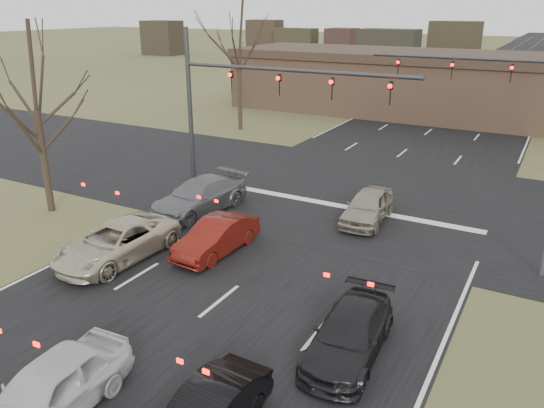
{
  "coord_description": "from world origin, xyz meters",
  "views": [
    {
      "loc": [
        8.71,
        -9.25,
        8.98
      ],
      "look_at": [
        -0.29,
        7.04,
        2.0
      ],
      "focal_mm": 35.0,
      "sensor_mm": 36.0,
      "label": 1
    }
  ],
  "objects_px": {
    "mast_arm_near": "(242,91)",
    "car_grey_ahead": "(199,196)",
    "building": "(476,87)",
    "car_white_sedan": "(49,391)",
    "car_silver_suv": "(117,242)",
    "car_charcoal_sedan": "(349,334)",
    "mast_arm_far": "(516,83)",
    "car_red_ahead": "(216,237)",
    "car_silver_ahead": "(368,206)"
  },
  "relations": [
    {
      "from": "car_white_sedan",
      "to": "mast_arm_far",
      "type": "bearing_deg",
      "value": 72.68
    },
    {
      "from": "car_white_sedan",
      "to": "car_charcoal_sedan",
      "type": "height_order",
      "value": "car_white_sedan"
    },
    {
      "from": "car_grey_ahead",
      "to": "mast_arm_near",
      "type": "bearing_deg",
      "value": 95.97
    },
    {
      "from": "car_silver_ahead",
      "to": "building",
      "type": "bearing_deg",
      "value": 86.32
    },
    {
      "from": "car_silver_suv",
      "to": "building",
      "type": "bearing_deg",
      "value": 81.37
    },
    {
      "from": "car_grey_ahead",
      "to": "car_red_ahead",
      "type": "xyz_separation_m",
      "value": [
        3.18,
        -3.22,
        -0.09
      ]
    },
    {
      "from": "mast_arm_near",
      "to": "car_charcoal_sedan",
      "type": "relative_size",
      "value": 2.81
    },
    {
      "from": "mast_arm_near",
      "to": "car_grey_ahead",
      "type": "bearing_deg",
      "value": -91.52
    },
    {
      "from": "car_charcoal_sedan",
      "to": "car_silver_ahead",
      "type": "distance_m",
      "value": 9.82
    },
    {
      "from": "car_charcoal_sedan",
      "to": "car_grey_ahead",
      "type": "relative_size",
      "value": 0.83
    },
    {
      "from": "car_silver_suv",
      "to": "car_charcoal_sedan",
      "type": "bearing_deg",
      "value": -4.45
    },
    {
      "from": "car_silver_ahead",
      "to": "car_grey_ahead",
      "type": "bearing_deg",
      "value": -163.23
    },
    {
      "from": "car_silver_suv",
      "to": "car_grey_ahead",
      "type": "height_order",
      "value": "car_grey_ahead"
    },
    {
      "from": "car_grey_ahead",
      "to": "building",
      "type": "bearing_deg",
      "value": 83.2
    },
    {
      "from": "car_white_sedan",
      "to": "car_grey_ahead",
      "type": "relative_size",
      "value": 0.83
    },
    {
      "from": "building",
      "to": "mast_arm_near",
      "type": "xyz_separation_m",
      "value": [
        -7.23,
        -25.0,
        2.41
      ]
    },
    {
      "from": "mast_arm_near",
      "to": "car_charcoal_sedan",
      "type": "distance_m",
      "value": 15.12
    },
    {
      "from": "building",
      "to": "car_white_sedan",
      "type": "height_order",
      "value": "building"
    },
    {
      "from": "mast_arm_far",
      "to": "car_red_ahead",
      "type": "relative_size",
      "value": 2.76
    },
    {
      "from": "building",
      "to": "car_white_sedan",
      "type": "relative_size",
      "value": 9.86
    },
    {
      "from": "building",
      "to": "car_grey_ahead",
      "type": "bearing_deg",
      "value": -104.29
    },
    {
      "from": "car_red_ahead",
      "to": "car_silver_ahead",
      "type": "xyz_separation_m",
      "value": [
        4.02,
        5.87,
        0.04
      ]
    },
    {
      "from": "mast_arm_near",
      "to": "car_grey_ahead",
      "type": "xyz_separation_m",
      "value": [
        -0.1,
        -3.78,
        -4.32
      ]
    },
    {
      "from": "mast_arm_far",
      "to": "car_charcoal_sedan",
      "type": "distance_m",
      "value": 21.07
    },
    {
      "from": "mast_arm_near",
      "to": "car_grey_ahead",
      "type": "relative_size",
      "value": 2.33
    },
    {
      "from": "car_white_sedan",
      "to": "building",
      "type": "bearing_deg",
      "value": 83.55
    },
    {
      "from": "building",
      "to": "car_red_ahead",
      "type": "bearing_deg",
      "value": -97.39
    },
    {
      "from": "mast_arm_far",
      "to": "car_white_sedan",
      "type": "relative_size",
      "value": 2.59
    },
    {
      "from": "car_red_ahead",
      "to": "car_silver_ahead",
      "type": "relative_size",
      "value": 0.98
    },
    {
      "from": "car_red_ahead",
      "to": "mast_arm_far",
      "type": "bearing_deg",
      "value": 66.65
    },
    {
      "from": "car_silver_suv",
      "to": "car_charcoal_sedan",
      "type": "distance_m",
      "value": 9.81
    },
    {
      "from": "car_grey_ahead",
      "to": "car_silver_ahead",
      "type": "distance_m",
      "value": 7.67
    },
    {
      "from": "building",
      "to": "car_red_ahead",
      "type": "relative_size",
      "value": 10.51
    },
    {
      "from": "mast_arm_near",
      "to": "car_silver_ahead",
      "type": "height_order",
      "value": "mast_arm_near"
    },
    {
      "from": "mast_arm_far",
      "to": "car_silver_suv",
      "type": "xyz_separation_m",
      "value": [
        -11.26,
        -19.28,
        -4.31
      ]
    },
    {
      "from": "building",
      "to": "car_grey_ahead",
      "type": "relative_size",
      "value": 8.16
    },
    {
      "from": "mast_arm_near",
      "to": "car_red_ahead",
      "type": "xyz_separation_m",
      "value": [
        3.08,
        -7.0,
        -4.41
      ]
    },
    {
      "from": "car_grey_ahead",
      "to": "car_silver_ahead",
      "type": "height_order",
      "value": "car_grey_ahead"
    },
    {
      "from": "car_silver_suv",
      "to": "car_grey_ahead",
      "type": "distance_m",
      "value": 5.51
    },
    {
      "from": "mast_arm_near",
      "to": "car_silver_suv",
      "type": "bearing_deg",
      "value": -89.07
    },
    {
      "from": "car_white_sedan",
      "to": "car_silver_ahead",
      "type": "xyz_separation_m",
      "value": [
        2.37,
        14.98,
        -0.03
      ]
    },
    {
      "from": "mast_arm_far",
      "to": "car_red_ahead",
      "type": "height_order",
      "value": "mast_arm_far"
    },
    {
      "from": "car_silver_suv",
      "to": "mast_arm_near",
      "type": "bearing_deg",
      "value": 93.97
    },
    {
      "from": "car_grey_ahead",
      "to": "car_red_ahead",
      "type": "bearing_deg",
      "value": -37.9
    },
    {
      "from": "mast_arm_far",
      "to": "car_grey_ahead",
      "type": "xyz_separation_m",
      "value": [
        -11.51,
        -13.78,
        -4.26
      ]
    },
    {
      "from": "car_red_ahead",
      "to": "car_silver_ahead",
      "type": "distance_m",
      "value": 7.11
    },
    {
      "from": "car_silver_suv",
      "to": "car_grey_ahead",
      "type": "relative_size",
      "value": 0.98
    },
    {
      "from": "building",
      "to": "mast_arm_far",
      "type": "relative_size",
      "value": 3.81
    },
    {
      "from": "car_red_ahead",
      "to": "car_silver_suv",
      "type": "bearing_deg",
      "value": -139.39
    },
    {
      "from": "mast_arm_far",
      "to": "building",
      "type": "bearing_deg",
      "value": 105.58
    }
  ]
}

